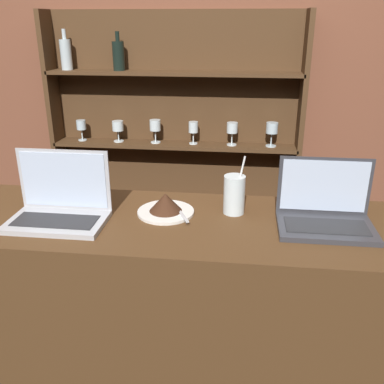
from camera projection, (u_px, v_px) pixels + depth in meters
name	position (u px, v px, depth m)	size (l,w,h in m)	color
bar_counter	(151.00, 336.00, 1.71)	(2.12, 0.53, 1.04)	#4C3019
back_wall	(191.00, 81.00, 2.66)	(7.00, 0.06, 2.70)	brown
back_shelf	(174.00, 151.00, 2.76)	(1.56, 0.18, 1.76)	#472D19
laptop_near	(60.00, 205.00, 1.49)	(0.33, 0.20, 0.24)	#ADADB2
laptop_far	(325.00, 212.00, 1.45)	(0.32, 0.21, 0.22)	#333338
cake_plate	(166.00, 205.00, 1.55)	(0.21, 0.21, 0.08)	silver
water_glass	(234.00, 195.00, 1.54)	(0.08, 0.08, 0.22)	silver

